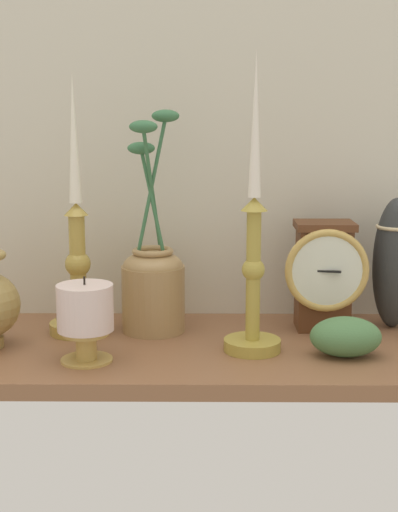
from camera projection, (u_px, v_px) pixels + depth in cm
name	position (u px, v px, depth cm)	size (l,w,h in cm)	color
ground_plane	(179.00, 351.00, 116.37)	(100.00, 36.00, 2.40)	brown
back_wall	(182.00, 131.00, 128.06)	(120.00, 2.00, 65.00)	beige
mantel_clock	(324.00, 274.00, 121.80)	(13.61, 8.71, 18.07)	#562F19
candlestick_tall_left	(253.00, 266.00, 110.12)	(8.69, 8.69, 44.52)	#AB953B
candlestick_tall_center	(78.00, 264.00, 119.78)	(9.86, 9.86, 41.72)	#B1943F
brass_vase_jar	(153.00, 281.00, 121.28)	(10.40, 10.40, 36.10)	#A27F50
pillar_candle_front	(85.00, 316.00, 106.59)	(8.17, 8.17, 12.64)	tan
tall_ceramic_vase	(395.00, 262.00, 123.00)	(7.19, 7.19, 21.93)	#2C2E2E
ivy_sprig	(346.00, 337.00, 109.60)	(10.62, 7.43, 5.96)	#4C7A47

